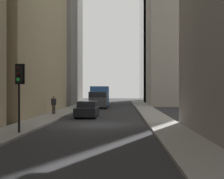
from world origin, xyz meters
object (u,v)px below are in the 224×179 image
Objects in this scene: delivery_truck at (99,97)px; sedan_black at (87,110)px; traffic_light_foreground at (19,82)px; pedestrian at (54,104)px.

delivery_truck is 1.50× the size of sedan_black.
delivery_truck is 25.94m from traffic_light_foreground.
pedestrian is at bearing 58.15° from sedan_black.
sedan_black is 2.52× the size of pedestrian.
sedan_black is 11.52m from traffic_light_foreground.
traffic_light_foreground is (-11.06, 2.40, 2.16)m from sedan_black.
pedestrian is (2.11, 3.39, 0.40)m from sedan_black.
delivery_truck is 1.76× the size of traffic_light_foreground.
delivery_truck is 3.79× the size of pedestrian.
delivery_truck is at bearing -5.31° from traffic_light_foreground.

